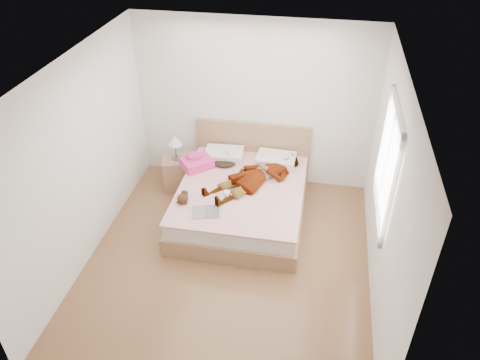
{
  "coord_description": "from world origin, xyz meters",
  "views": [
    {
      "loc": [
        0.96,
        -4.33,
        4.33
      ],
      "look_at": [
        0.0,
        0.85,
        0.7
      ],
      "focal_mm": 35.0,
      "sensor_mm": 36.0,
      "label": 1
    }
  ],
  "objects_px": {
    "towel": "(196,161)",
    "coffee_mug": "(227,194)",
    "bed": "(242,197)",
    "plush_toy": "(183,198)",
    "magazine": "(205,212)",
    "phone": "(228,152)",
    "woman": "(256,174)",
    "nightstand": "(178,171)"
  },
  "relations": [
    {
      "from": "towel",
      "to": "nightstand",
      "type": "bearing_deg",
      "value": 160.4
    },
    {
      "from": "towel",
      "to": "plush_toy",
      "type": "relative_size",
      "value": 2.39
    },
    {
      "from": "plush_toy",
      "to": "nightstand",
      "type": "distance_m",
      "value": 1.12
    },
    {
      "from": "bed",
      "to": "coffee_mug",
      "type": "distance_m",
      "value": 0.48
    },
    {
      "from": "towel",
      "to": "coffee_mug",
      "type": "relative_size",
      "value": 4.17
    },
    {
      "from": "woman",
      "to": "bed",
      "type": "xyz_separation_m",
      "value": [
        -0.18,
        -0.13,
        -0.35
      ]
    },
    {
      "from": "bed",
      "to": "nightstand",
      "type": "distance_m",
      "value": 1.2
    },
    {
      "from": "bed",
      "to": "nightstand",
      "type": "bearing_deg",
      "value": 158.17
    },
    {
      "from": "woman",
      "to": "bed",
      "type": "height_order",
      "value": "bed"
    },
    {
      "from": "towel",
      "to": "magazine",
      "type": "relative_size",
      "value": 1.19
    },
    {
      "from": "phone",
      "to": "coffee_mug",
      "type": "distance_m",
      "value": 0.91
    },
    {
      "from": "towel",
      "to": "phone",
      "type": "bearing_deg",
      "value": 25.2
    },
    {
      "from": "plush_toy",
      "to": "towel",
      "type": "bearing_deg",
      "value": 93.28
    },
    {
      "from": "woman",
      "to": "magazine",
      "type": "height_order",
      "value": "woman"
    },
    {
      "from": "magazine",
      "to": "nightstand",
      "type": "bearing_deg",
      "value": 122.42
    },
    {
      "from": "towel",
      "to": "coffee_mug",
      "type": "xyz_separation_m",
      "value": [
        0.61,
        -0.68,
        -0.04
      ]
    },
    {
      "from": "plush_toy",
      "to": "nightstand",
      "type": "relative_size",
      "value": 0.25
    },
    {
      "from": "bed",
      "to": "nightstand",
      "type": "height_order",
      "value": "bed"
    },
    {
      "from": "bed",
      "to": "plush_toy",
      "type": "distance_m",
      "value": 0.95
    },
    {
      "from": "phone",
      "to": "coffee_mug",
      "type": "xyz_separation_m",
      "value": [
        0.17,
        -0.89,
        -0.13
      ]
    },
    {
      "from": "magazine",
      "to": "plush_toy",
      "type": "height_order",
      "value": "plush_toy"
    },
    {
      "from": "woman",
      "to": "bed",
      "type": "distance_m",
      "value": 0.41
    },
    {
      "from": "phone",
      "to": "coffee_mug",
      "type": "height_order",
      "value": "phone"
    },
    {
      "from": "woman",
      "to": "phone",
      "type": "relative_size",
      "value": 17.76
    },
    {
      "from": "woman",
      "to": "towel",
      "type": "bearing_deg",
      "value": -151.21
    },
    {
      "from": "phone",
      "to": "bed",
      "type": "xyz_separation_m",
      "value": [
        0.32,
        -0.53,
        -0.41
      ]
    },
    {
      "from": "magazine",
      "to": "plush_toy",
      "type": "relative_size",
      "value": 2.0
    },
    {
      "from": "plush_toy",
      "to": "coffee_mug",
      "type": "bearing_deg",
      "value": 19.87
    },
    {
      "from": "towel",
      "to": "nightstand",
      "type": "xyz_separation_m",
      "value": [
        -0.35,
        0.12,
        -0.29
      ]
    },
    {
      "from": "coffee_mug",
      "to": "bed",
      "type": "bearing_deg",
      "value": 67.48
    },
    {
      "from": "plush_toy",
      "to": "nightstand",
      "type": "bearing_deg",
      "value": 111.68
    },
    {
      "from": "nightstand",
      "to": "magazine",
      "type": "bearing_deg",
      "value": -57.58
    },
    {
      "from": "woman",
      "to": "phone",
      "type": "xyz_separation_m",
      "value": [
        -0.5,
        0.4,
        0.06
      ]
    },
    {
      "from": "coffee_mug",
      "to": "nightstand",
      "type": "bearing_deg",
      "value": 140.03
    },
    {
      "from": "plush_toy",
      "to": "magazine",
      "type": "bearing_deg",
      "value": -26.68
    },
    {
      "from": "bed",
      "to": "coffee_mug",
      "type": "height_order",
      "value": "bed"
    },
    {
      "from": "woman",
      "to": "bed",
      "type": "relative_size",
      "value": 0.79
    },
    {
      "from": "coffee_mug",
      "to": "magazine",
      "type": "bearing_deg",
      "value": -118.81
    },
    {
      "from": "coffee_mug",
      "to": "plush_toy",
      "type": "height_order",
      "value": "plush_toy"
    },
    {
      "from": "phone",
      "to": "plush_toy",
      "type": "xyz_separation_m",
      "value": [
        -0.39,
        -1.09,
        -0.11
      ]
    },
    {
      "from": "woman",
      "to": "plush_toy",
      "type": "distance_m",
      "value": 1.12
    },
    {
      "from": "phone",
      "to": "plush_toy",
      "type": "relative_size",
      "value": 0.4
    }
  ]
}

